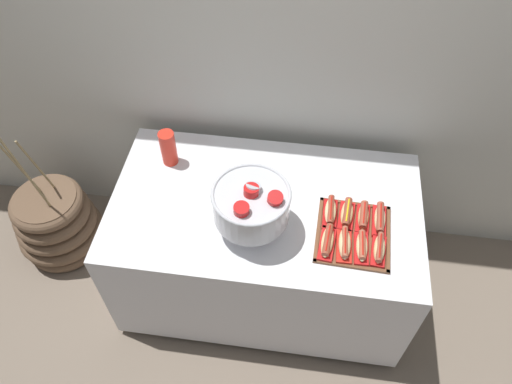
{
  "coord_description": "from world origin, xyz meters",
  "views": [
    {
      "loc": [
        0.15,
        -1.42,
        2.58
      ],
      "look_at": [
        -0.05,
        0.02,
        0.81
      ],
      "focal_mm": 34.38,
      "sensor_mm": 36.0,
      "label": 1
    }
  ],
  "objects_px": {
    "hot_dog_1": "(344,244)",
    "hot_dog_5": "(347,214)",
    "floor_vase": "(57,223)",
    "hot_dog_2": "(362,247)",
    "hot_dog_0": "(327,242)",
    "punch_bowl": "(252,205)",
    "hot_dog_7": "(380,219)",
    "hot_dog_4": "(330,212)",
    "serving_tray": "(353,234)",
    "cup_stack": "(168,148)",
    "hot_dog_3": "(379,249)",
    "hot_dog_6": "(363,217)",
    "buffet_table": "(264,245)"
  },
  "relations": [
    {
      "from": "hot_dog_1",
      "to": "hot_dog_5",
      "type": "bearing_deg",
      "value": 87.73
    },
    {
      "from": "hot_dog_1",
      "to": "floor_vase",
      "type": "bearing_deg",
      "value": 169.45
    },
    {
      "from": "hot_dog_1",
      "to": "hot_dog_2",
      "type": "bearing_deg",
      "value": -2.27
    },
    {
      "from": "hot_dog_0",
      "to": "punch_bowl",
      "type": "relative_size",
      "value": 0.55
    },
    {
      "from": "hot_dog_1",
      "to": "hot_dog_2",
      "type": "distance_m",
      "value": 0.08
    },
    {
      "from": "floor_vase",
      "to": "hot_dog_0",
      "type": "distance_m",
      "value": 1.68
    },
    {
      "from": "hot_dog_5",
      "to": "hot_dog_7",
      "type": "height_order",
      "value": "hot_dog_5"
    },
    {
      "from": "hot_dog_4",
      "to": "punch_bowl",
      "type": "xyz_separation_m",
      "value": [
        -0.35,
        -0.11,
        0.14
      ]
    },
    {
      "from": "serving_tray",
      "to": "hot_dog_4",
      "type": "bearing_deg",
      "value": 141.47
    },
    {
      "from": "hot_dog_0",
      "to": "hot_dog_7",
      "type": "height_order",
      "value": "same"
    },
    {
      "from": "cup_stack",
      "to": "hot_dog_5",
      "type": "bearing_deg",
      "value": -15.38
    },
    {
      "from": "punch_bowl",
      "to": "cup_stack",
      "type": "xyz_separation_m",
      "value": [
        -0.47,
        0.36,
        -0.08
      ]
    },
    {
      "from": "hot_dog_1",
      "to": "hot_dog_3",
      "type": "distance_m",
      "value": 0.15
    },
    {
      "from": "hot_dog_0",
      "to": "hot_dog_1",
      "type": "height_order",
      "value": "hot_dog_1"
    },
    {
      "from": "floor_vase",
      "to": "hot_dog_3",
      "type": "height_order",
      "value": "floor_vase"
    },
    {
      "from": "hot_dog_5",
      "to": "hot_dog_6",
      "type": "height_order",
      "value": "hot_dog_5"
    },
    {
      "from": "hot_dog_1",
      "to": "hot_dog_5",
      "type": "height_order",
      "value": "hot_dog_5"
    },
    {
      "from": "hot_dog_6",
      "to": "punch_bowl",
      "type": "relative_size",
      "value": 0.48
    },
    {
      "from": "serving_tray",
      "to": "cup_stack",
      "type": "xyz_separation_m",
      "value": [
        -0.93,
        0.33,
        0.09
      ]
    },
    {
      "from": "hot_dog_0",
      "to": "punch_bowl",
      "type": "distance_m",
      "value": 0.37
    },
    {
      "from": "hot_dog_5",
      "to": "punch_bowl",
      "type": "distance_m",
      "value": 0.46
    },
    {
      "from": "hot_dog_1",
      "to": "cup_stack",
      "type": "height_order",
      "value": "cup_stack"
    },
    {
      "from": "hot_dog_2",
      "to": "hot_dog_4",
      "type": "distance_m",
      "value": 0.22
    },
    {
      "from": "hot_dog_2",
      "to": "punch_bowl",
      "type": "height_order",
      "value": "punch_bowl"
    },
    {
      "from": "cup_stack",
      "to": "buffet_table",
      "type": "bearing_deg",
      "value": -22.31
    },
    {
      "from": "floor_vase",
      "to": "hot_dog_6",
      "type": "height_order",
      "value": "floor_vase"
    },
    {
      "from": "serving_tray",
      "to": "hot_dog_5",
      "type": "bearing_deg",
      "value": 112.17
    },
    {
      "from": "serving_tray",
      "to": "hot_dog_2",
      "type": "height_order",
      "value": "hot_dog_2"
    },
    {
      "from": "hot_dog_1",
      "to": "hot_dog_6",
      "type": "bearing_deg",
      "value": 63.28
    },
    {
      "from": "buffet_table",
      "to": "serving_tray",
      "type": "bearing_deg",
      "value": -16.04
    },
    {
      "from": "buffet_table",
      "to": "serving_tray",
      "type": "height_order",
      "value": "serving_tray"
    },
    {
      "from": "hot_dog_0",
      "to": "hot_dog_6",
      "type": "height_order",
      "value": "hot_dog_6"
    },
    {
      "from": "hot_dog_2",
      "to": "cup_stack",
      "type": "relative_size",
      "value": 0.87
    },
    {
      "from": "punch_bowl",
      "to": "cup_stack",
      "type": "relative_size",
      "value": 1.77
    },
    {
      "from": "hot_dog_0",
      "to": "buffet_table",
      "type": "bearing_deg",
      "value": 146.58
    },
    {
      "from": "hot_dog_0",
      "to": "hot_dog_7",
      "type": "relative_size",
      "value": 1.06
    },
    {
      "from": "buffet_table",
      "to": "hot_dog_4",
      "type": "relative_size",
      "value": 8.83
    },
    {
      "from": "hot_dog_1",
      "to": "hot_dog_4",
      "type": "height_order",
      "value": "hot_dog_4"
    },
    {
      "from": "floor_vase",
      "to": "hot_dog_1",
      "type": "relative_size",
      "value": 5.89
    },
    {
      "from": "hot_dog_0",
      "to": "hot_dog_3",
      "type": "distance_m",
      "value": 0.23
    },
    {
      "from": "hot_dog_2",
      "to": "buffet_table",
      "type": "bearing_deg",
      "value": 155.64
    },
    {
      "from": "hot_dog_6",
      "to": "serving_tray",
      "type": "bearing_deg",
      "value": -116.72
    },
    {
      "from": "hot_dog_3",
      "to": "cup_stack",
      "type": "height_order",
      "value": "cup_stack"
    },
    {
      "from": "hot_dog_6",
      "to": "punch_bowl",
      "type": "distance_m",
      "value": 0.53
    },
    {
      "from": "hot_dog_4",
      "to": "hot_dog_5",
      "type": "relative_size",
      "value": 0.98
    },
    {
      "from": "hot_dog_1",
      "to": "hot_dog_6",
      "type": "xyz_separation_m",
      "value": [
        0.08,
        0.16,
        0.0
      ]
    },
    {
      "from": "hot_dog_3",
      "to": "hot_dog_5",
      "type": "relative_size",
      "value": 0.96
    },
    {
      "from": "floor_vase",
      "to": "hot_dog_7",
      "type": "relative_size",
      "value": 5.86
    },
    {
      "from": "serving_tray",
      "to": "punch_bowl",
      "type": "relative_size",
      "value": 1.09
    },
    {
      "from": "hot_dog_3",
      "to": "hot_dog_7",
      "type": "bearing_deg",
      "value": 87.73
    }
  ]
}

